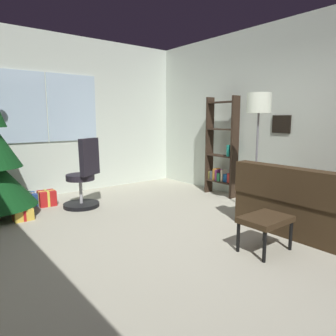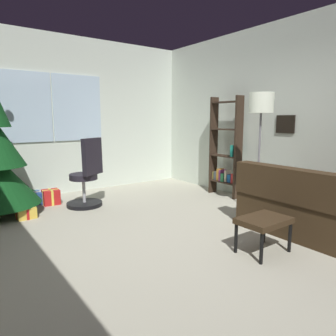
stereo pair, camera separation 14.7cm
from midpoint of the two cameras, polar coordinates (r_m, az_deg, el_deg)
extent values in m
cube|color=#ACA995|center=(3.60, 0.58, -14.64)|extent=(4.65, 6.36, 0.10)
cube|color=silver|center=(6.15, -18.94, 9.03)|extent=(4.65, 0.10, 2.88)
cube|color=silver|center=(5.87, -26.42, 10.01)|extent=(0.90, 0.03, 1.20)
cube|color=silver|center=(6.13, -17.78, 10.44)|extent=(0.90, 0.03, 1.20)
cube|color=silver|center=(5.13, 21.96, 8.94)|extent=(0.10, 6.36, 2.88)
cube|color=black|center=(5.20, 19.31, 7.60)|extent=(0.02, 0.31, 0.28)
cube|color=#352616|center=(4.15, 26.36, -8.34)|extent=(0.92, 2.07, 0.44)
cube|color=#352616|center=(3.73, 24.30, -3.47)|extent=(0.23, 2.06, 0.39)
cube|color=#352616|center=(4.55, 15.79, -2.09)|extent=(0.90, 0.15, 0.20)
cube|color=#B01919|center=(3.93, 22.56, -3.16)|extent=(0.17, 0.40, 0.41)
cube|color=beige|center=(4.05, 19.75, -2.66)|extent=(0.19, 0.41, 0.41)
cube|color=maroon|center=(4.19, 16.63, -2.10)|extent=(0.27, 0.43, 0.42)
cube|color=#352616|center=(3.45, 16.26, -9.04)|extent=(0.53, 0.38, 0.06)
cylinder|color=black|center=(3.24, 16.00, -13.75)|extent=(0.04, 0.04, 0.32)
cylinder|color=black|center=(3.61, 20.47, -11.56)|extent=(0.04, 0.04, 0.32)
cylinder|color=black|center=(3.42, 11.52, -12.32)|extent=(0.04, 0.04, 0.32)
cylinder|color=black|center=(3.78, 16.23, -10.43)|extent=(0.04, 0.04, 0.32)
cube|color=red|center=(5.44, -22.05, -5.15)|extent=(0.27, 0.25, 0.24)
cube|color=#EAD84C|center=(5.44, -22.05, -5.15)|extent=(0.05, 0.25, 0.25)
cube|color=#EAD84C|center=(5.44, -22.05, -5.15)|extent=(0.27, 0.05, 0.25)
cube|color=#1E722D|center=(5.74, -26.40, -4.91)|extent=(0.37, 0.40, 0.20)
cube|color=red|center=(5.74, -26.40, -4.91)|extent=(0.23, 0.30, 0.21)
cube|color=red|center=(5.74, -26.40, -4.91)|extent=(0.20, 0.16, 0.21)
cube|color=gold|center=(4.83, -25.88, -7.65)|extent=(0.25, 0.21, 0.16)
cube|color=#B21919|center=(4.83, -25.88, -7.65)|extent=(0.26, 0.04, 0.17)
cube|color=#B21919|center=(4.83, -25.88, -7.65)|extent=(0.04, 0.21, 0.17)
cube|color=#2D4C99|center=(5.59, -24.05, -5.14)|extent=(0.37, 0.39, 0.20)
cube|color=silver|center=(5.59, -24.05, -5.14)|extent=(0.25, 0.28, 0.20)
cube|color=silver|center=(5.59, -24.05, -5.14)|extent=(0.19, 0.17, 0.20)
cylinder|color=black|center=(5.20, -16.37, -6.51)|extent=(0.56, 0.56, 0.06)
cylinder|color=#B2B2B7|center=(5.15, -16.49, -3.93)|extent=(0.05, 0.05, 0.42)
cylinder|color=black|center=(5.10, -16.59, -1.63)|extent=(0.44, 0.44, 0.09)
cube|color=black|center=(4.94, -15.06, 2.00)|extent=(0.39, 0.27, 0.57)
cube|color=#2E2117|center=(5.49, 11.35, 3.62)|extent=(0.18, 0.04, 1.78)
cube|color=#2E2117|center=(5.90, 6.89, 4.09)|extent=(0.18, 0.04, 1.78)
cube|color=#2E2117|center=(5.78, 8.88, -2.45)|extent=(0.18, 0.56, 0.02)
cube|color=#2E2117|center=(5.71, 9.00, 2.24)|extent=(0.18, 0.56, 0.02)
cube|color=#2E2117|center=(5.67, 9.12, 7.02)|extent=(0.18, 0.56, 0.02)
cube|color=#2E2117|center=(5.67, 9.25, 11.83)|extent=(0.18, 0.56, 0.02)
cube|color=#A42725|center=(5.65, 10.66, -1.79)|extent=(0.13, 0.06, 0.17)
cube|color=navy|center=(5.70, 10.08, -1.82)|extent=(0.13, 0.08, 0.14)
cube|color=beige|center=(5.73, 9.50, -1.38)|extent=(0.14, 0.04, 0.21)
cube|color=#287446|center=(5.76, 8.98, -1.62)|extent=(0.17, 0.06, 0.15)
cube|color=#7F2E6C|center=(5.81, 8.55, -1.26)|extent=(0.16, 0.04, 0.20)
cube|color=#B5772D|center=(5.85, 8.16, -1.10)|extent=(0.14, 0.07, 0.21)
cube|color=#434B4E|center=(5.91, 7.61, -1.28)|extent=(0.14, 0.05, 0.16)
cube|color=olive|center=(5.97, 7.18, -1.25)|extent=(0.13, 0.08, 0.14)
cube|color=#188373|center=(5.56, 10.69, 3.16)|extent=(0.17, 0.06, 0.20)
cylinder|color=slate|center=(4.82, 14.64, -7.89)|extent=(0.28, 0.28, 0.03)
cylinder|color=slate|center=(4.66, 15.01, 0.80)|extent=(0.03, 0.03, 1.44)
cylinder|color=white|center=(4.62, 15.45, 11.42)|extent=(0.34, 0.34, 0.28)
camera|label=1|loc=(0.07, -91.07, -0.17)|focal=33.25mm
camera|label=2|loc=(0.07, 88.93, 0.17)|focal=33.25mm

